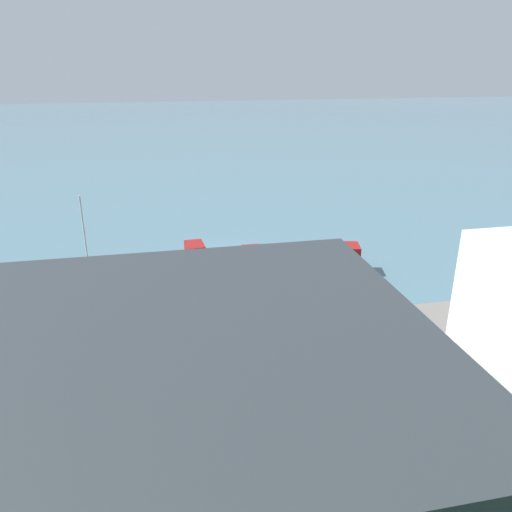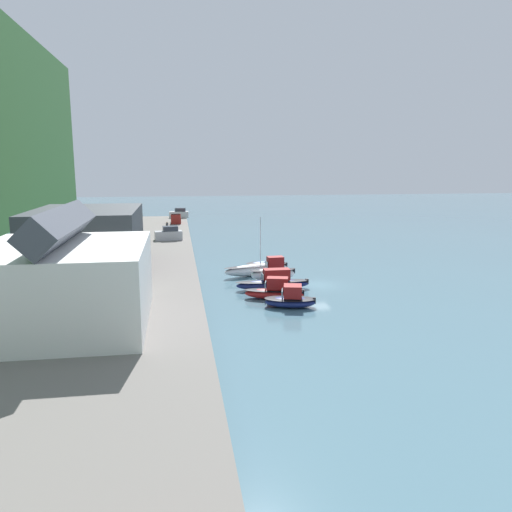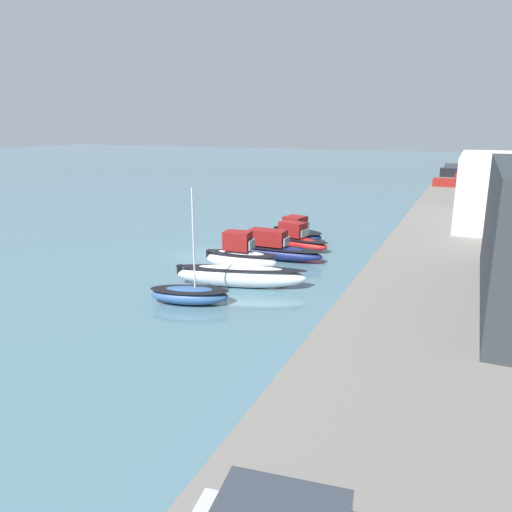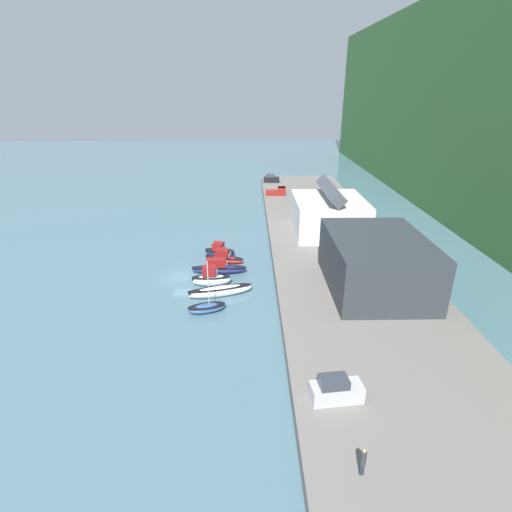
{
  "view_description": "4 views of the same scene",
  "coord_description": "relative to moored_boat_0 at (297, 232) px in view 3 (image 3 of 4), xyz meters",
  "views": [
    {
      "loc": [
        5.02,
        35.99,
        14.32
      ],
      "look_at": [
        -1.04,
        6.76,
        2.59
      ],
      "focal_mm": 35.0,
      "sensor_mm": 36.0,
      "label": 1
    },
    {
      "loc": [
        -52.25,
        15.27,
        13.23
      ],
      "look_at": [
        4.78,
        6.25,
        2.58
      ],
      "focal_mm": 35.0,
      "sensor_mm": 36.0,
      "label": 2
    },
    {
      "loc": [
        32.9,
        18.88,
        10.06
      ],
      "look_at": [
        3.64,
        6.15,
        1.52
      ],
      "focal_mm": 35.0,
      "sensor_mm": 36.0,
      "label": 3
    },
    {
      "loc": [
        51.44,
        9.81,
        24.93
      ],
      "look_at": [
        -3.38,
        10.77,
        1.78
      ],
      "focal_mm": 28.0,
      "sensor_mm": 36.0,
      "label": 4
    }
  ],
  "objects": [
    {
      "name": "parked_car_2",
      "position": [
        -46.75,
        10.75,
        1.73
      ],
      "size": [
        2.01,
        4.29,
        2.16
      ],
      "rotation": [
        0.0,
        0.0,
        -0.05
      ],
      "color": "black",
      "rests_on": "quay_promenade"
    },
    {
      "name": "moored_boat_5",
      "position": [
        17.7,
        -0.38,
        -0.19
      ],
      "size": [
        3.03,
        4.93,
        6.67
      ],
      "rotation": [
        0.0,
        0.0,
        0.28
      ],
      "color": "#33568E",
      "rests_on": "ground_plane"
    },
    {
      "name": "moored_boat_4",
      "position": [
        13.82,
        1.0,
        0.02
      ],
      "size": [
        3.67,
        8.55,
        1.44
      ],
      "rotation": [
        0.0,
        0.0,
        0.27
      ],
      "color": "white",
      "rests_on": "ground_plane"
    },
    {
      "name": "moored_boat_2",
      "position": [
        6.78,
        0.31,
        0.06
      ],
      "size": [
        1.85,
        8.06,
        2.25
      ],
      "rotation": [
        0.0,
        0.0,
        -0.0
      ],
      "color": "navy",
      "rests_on": "ground_plane"
    },
    {
      "name": "ground_plane",
      "position": [
        8.05,
        -4.98,
        -0.74
      ],
      "size": [
        320.0,
        320.0,
        0.0
      ],
      "primitive_type": "plane",
      "color": "slate"
    },
    {
      "name": "moored_boat_3",
      "position": [
        10.72,
        -0.43,
        0.31
      ],
      "size": [
        2.04,
        5.39,
        2.84
      ],
      "rotation": [
        0.0,
        0.0,
        0.07
      ],
      "color": "silver",
      "rests_on": "ground_plane"
    },
    {
      "name": "pickup_truck_1",
      "position": [
        -32.91,
        11.52,
        1.63
      ],
      "size": [
        2.2,
        4.82,
        1.9
      ],
      "rotation": [
        0.0,
        0.0,
        -0.05
      ],
      "color": "maroon",
      "rests_on": "quay_promenade"
    },
    {
      "name": "moored_boat_0",
      "position": [
        0.0,
        0.0,
        0.0
      ],
      "size": [
        3.36,
        5.25,
        2.11
      ],
      "rotation": [
        0.0,
        0.0,
        -0.23
      ],
      "color": "navy",
      "rests_on": "ground_plane"
    },
    {
      "name": "moored_boat_1",
      "position": [
        3.03,
        0.89,
        0.04
      ],
      "size": [
        3.14,
        6.29,
        2.2
      ],
      "rotation": [
        0.0,
        0.0,
        -0.24
      ],
      "color": "red",
      "rests_on": "ground_plane"
    }
  ]
}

